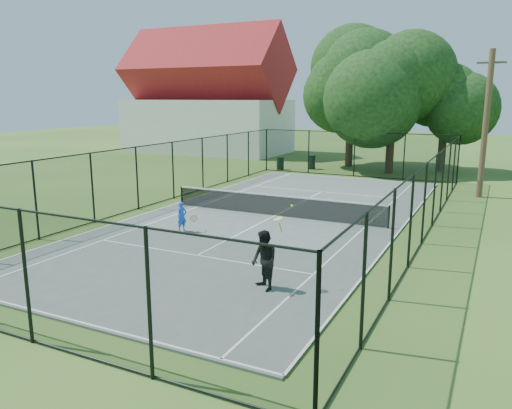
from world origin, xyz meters
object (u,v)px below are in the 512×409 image
at_px(trash_bin_left, 280,163).
at_px(trash_bin_right, 312,162).
at_px(player_blue, 182,217).
at_px(tennis_net, 275,204).
at_px(utility_pole, 486,124).
at_px(player_black, 264,260).

distance_m(trash_bin_left, trash_bin_right, 2.37).
relative_size(trash_bin_left, player_blue, 0.79).
height_order(tennis_net, trash_bin_left, tennis_net).
bearing_deg(tennis_net, player_blue, -118.38).
distance_m(trash_bin_right, utility_pole, 13.63).
distance_m(player_blue, player_black, 6.82).
bearing_deg(utility_pole, player_black, -105.25).
bearing_deg(utility_pole, trash_bin_left, 160.74).
bearing_deg(player_black, tennis_net, 112.06).
xyz_separation_m(trash_bin_left, trash_bin_right, (1.98, 1.30, 0.05)).
bearing_deg(trash_bin_right, utility_pole, -27.46).
relative_size(tennis_net, utility_pole, 1.32).
bearing_deg(player_black, trash_bin_right, 106.91).
bearing_deg(trash_bin_right, player_black, -73.09).
distance_m(trash_bin_left, utility_pole, 14.91).
height_order(tennis_net, utility_pole, utility_pole).
bearing_deg(trash_bin_left, player_blue, -78.73).
height_order(player_blue, player_black, player_black).
height_order(tennis_net, trash_bin_right, trash_bin_right).
xyz_separation_m(tennis_net, utility_pole, (7.96, 9.00, 3.31)).
relative_size(trash_bin_right, utility_pole, 0.14).
bearing_deg(trash_bin_right, tennis_net, -75.99).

